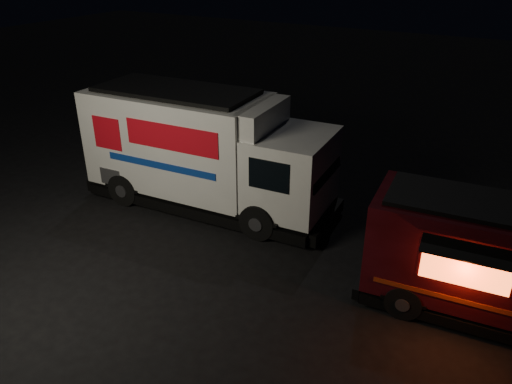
{
  "coord_description": "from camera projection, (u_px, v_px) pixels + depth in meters",
  "views": [
    {
      "loc": [
        6.45,
        -8.26,
        7.25
      ],
      "look_at": [
        0.66,
        2.0,
        1.39
      ],
      "focal_mm": 35.0,
      "sensor_mm": 36.0,
      "label": 1
    }
  ],
  "objects": [
    {
      "name": "ground",
      "position": [
        194.0,
        267.0,
        12.51
      ],
      "size": [
        80.0,
        80.0,
        0.0
      ],
      "primitive_type": "plane",
      "color": "black",
      "rests_on": "ground"
    },
    {
      "name": "white_truck",
      "position": [
        209.0,
        151.0,
        14.77
      ],
      "size": [
        7.91,
        3.08,
        3.53
      ],
      "primitive_type": null,
      "rotation": [
        0.0,
        0.0,
        0.06
      ],
      "color": "silver",
      "rests_on": "ground"
    },
    {
      "name": "red_truck",
      "position": [
        500.0,
        263.0,
        10.36
      ],
      "size": [
        5.77,
        2.51,
        2.62
      ],
      "primitive_type": null,
      "rotation": [
        0.0,
        0.0,
        0.08
      ],
      "color": "#3D0B12",
      "rests_on": "ground"
    }
  ]
}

